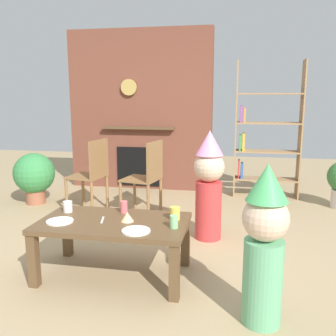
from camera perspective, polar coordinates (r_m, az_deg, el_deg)
The scene contains 17 objects.
ground_plane at distance 3.32m, azimuth -3.93°, elevation -14.11°, with size 12.00×12.00×0.00m, color tan.
brick_fireplace_feature at distance 5.70m, azimuth -4.35°, elevation 8.77°, with size 2.20×0.28×2.40m.
bookshelf at distance 5.35m, azimuth 14.56°, elevation 5.00°, with size 0.90×0.28×1.90m.
coffee_table at distance 2.95m, azimuth -8.46°, elevation -9.33°, with size 1.16×0.65×0.46m.
paper_cup_near_left at distance 3.09m, azimuth -6.86°, elevation -6.02°, with size 0.06×0.06×0.10m, color #E5666B.
paper_cup_near_right at distance 2.73m, azimuth 0.93°, elevation -8.34°, with size 0.06×0.06×0.10m, color #8CD18C.
paper_cup_center at distance 3.20m, azimuth -15.30°, elevation -5.81°, with size 0.08×0.08×0.09m, color silver.
paper_cup_far_left at distance 2.91m, azimuth 1.08°, elevation -7.04°, with size 0.08×0.08×0.10m, color #F2CC4C.
paper_plate_front at distance 2.98m, azimuth -16.44°, elevation -7.93°, with size 0.21×0.21×0.01m, color white.
paper_plate_rear at distance 2.68m, azimuth -4.98°, elevation -9.69°, with size 0.21×0.21×0.01m, color white.
birthday_cake_slice at distance 2.88m, azimuth -6.34°, elevation -7.52°, with size 0.10×0.10×0.07m, color #EAC68C.
table_fork at distance 2.95m, azimuth -10.14°, elevation -7.92°, with size 0.15×0.02×0.01m, color silver.
child_with_cone_hat at distance 2.35m, azimuth 14.74°, elevation -10.98°, with size 0.28×0.28×1.02m.
child_in_pink at distance 3.64m, azimuth 6.36°, elevation -2.25°, with size 0.30×0.30×1.09m.
dining_chair_left at distance 4.60m, azimuth -11.60°, elevation -0.49°, with size 0.46×0.46×0.90m.
dining_chair_middle at distance 4.35m, azimuth -3.17°, elevation -0.93°, with size 0.47×0.47×0.90m.
potted_plant_short at distance 5.19m, azimuth -20.04°, elevation -0.99°, with size 0.54×0.54×0.68m.
Camera 1 is at (0.76, -2.91, 1.40)m, focal length 39.27 mm.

